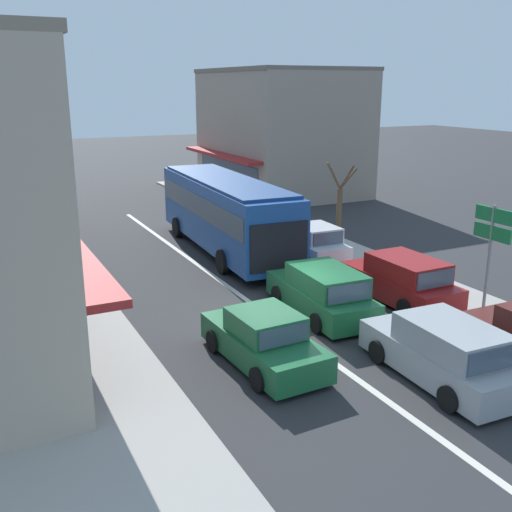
# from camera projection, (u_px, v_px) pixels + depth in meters

# --- Properties ---
(ground_plane) EXTENTS (140.00, 140.00, 0.00)m
(ground_plane) POSITION_uv_depth(u_px,v_px,m) (280.00, 324.00, 18.47)
(ground_plane) COLOR #2D2D30
(lane_centre_line) EXTENTS (0.20, 28.00, 0.01)m
(lane_centre_line) POSITION_uv_depth(u_px,v_px,m) (227.00, 286.00, 21.91)
(lane_centre_line) COLOR silver
(lane_centre_line) RESTS_ON ground
(sidewalk_left) EXTENTS (5.20, 44.00, 0.14)m
(sidewalk_left) POSITION_uv_depth(u_px,v_px,m) (24.00, 296.00, 20.70)
(sidewalk_left) COLOR #A39E96
(sidewalk_left) RESTS_ON ground
(kerb_right) EXTENTS (2.80, 44.00, 0.12)m
(kerb_right) POSITION_uv_depth(u_px,v_px,m) (338.00, 251.00, 26.27)
(kerb_right) COLOR #A39E96
(kerb_right) RESTS_ON ground
(building_right_far) EXTENTS (8.96, 11.15, 8.14)m
(building_right_far) POSITION_uv_depth(u_px,v_px,m) (281.00, 131.00, 40.32)
(building_right_far) COLOR gray
(building_right_far) RESTS_ON ground
(city_bus) EXTENTS (3.15, 10.97, 3.23)m
(city_bus) POSITION_uv_depth(u_px,v_px,m) (226.00, 210.00, 25.93)
(city_bus) COLOR #1E4C99
(city_bus) RESTS_ON ground
(wagon_queue_far_back) EXTENTS (2.10, 4.58, 1.58)m
(wagon_queue_far_back) POSITION_uv_depth(u_px,v_px,m) (322.00, 293.00, 18.99)
(wagon_queue_far_back) COLOR #1E6638
(wagon_queue_far_back) RESTS_ON ground
(sedan_queue_gap_filler) EXTENTS (2.04, 4.27, 1.47)m
(sedan_queue_gap_filler) POSITION_uv_depth(u_px,v_px,m) (264.00, 340.00, 15.65)
(sedan_queue_gap_filler) COLOR #1E6638
(sedan_queue_gap_filler) RESTS_ON ground
(wagon_behind_bus_mid) EXTENTS (2.06, 4.56, 1.58)m
(wagon_behind_bus_mid) POSITION_uv_depth(u_px,v_px,m) (444.00, 353.00, 14.73)
(wagon_behind_bus_mid) COLOR #9EA3A8
(wagon_behind_bus_mid) RESTS_ON ground
(parked_wagon_kerb_second) EXTENTS (1.97, 4.52, 1.58)m
(parked_wagon_kerb_second) POSITION_uv_depth(u_px,v_px,m) (402.00, 280.00, 20.19)
(parked_wagon_kerb_second) COLOR maroon
(parked_wagon_kerb_second) RESTS_ON ground
(parked_hatchback_kerb_third) EXTENTS (1.91, 3.75, 1.54)m
(parked_hatchback_kerb_third) POSITION_uv_depth(u_px,v_px,m) (313.00, 244.00, 24.89)
(parked_hatchback_kerb_third) COLOR silver
(parked_hatchback_kerb_third) RESTS_ON ground
(traffic_light_downstreet) EXTENTS (0.32, 0.24, 4.20)m
(traffic_light_downstreet) POSITION_uv_depth(u_px,v_px,m) (48.00, 167.00, 32.12)
(traffic_light_downstreet) COLOR gray
(traffic_light_downstreet) RESTS_ON ground
(directional_road_sign) EXTENTS (0.10, 1.40, 3.60)m
(directional_road_sign) POSITION_uv_depth(u_px,v_px,m) (492.00, 234.00, 18.28)
(directional_road_sign) COLOR gray
(directional_road_sign) RESTS_ON ground
(street_tree_right) EXTENTS (1.56, 1.73, 3.99)m
(street_tree_right) POSITION_uv_depth(u_px,v_px,m) (339.00, 211.00, 25.76)
(street_tree_right) COLOR brown
(street_tree_right) RESTS_ON ground
(pedestrian_with_handbag_near) EXTENTS (0.45, 0.63, 1.63)m
(pedestrian_with_handbag_near) POSITION_uv_depth(u_px,v_px,m) (46.00, 220.00, 27.73)
(pedestrian_with_handbag_near) COLOR #333338
(pedestrian_with_handbag_near) RESTS_ON sidewalk_left
(pedestrian_browsing_midblock) EXTENTS (0.33, 0.54, 1.63)m
(pedestrian_browsing_midblock) POSITION_uv_depth(u_px,v_px,m) (66.00, 229.00, 26.00)
(pedestrian_browsing_midblock) COLOR #232838
(pedestrian_browsing_midblock) RESTS_ON sidewalk_left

